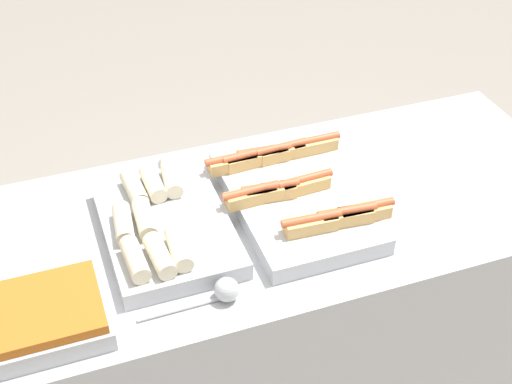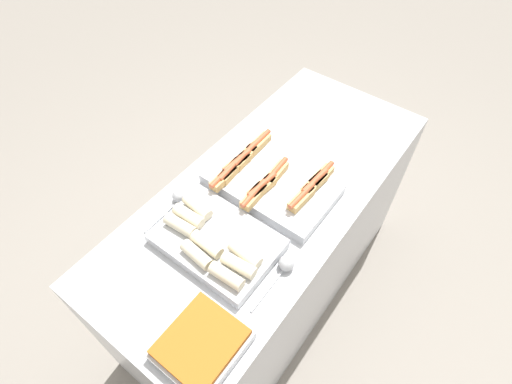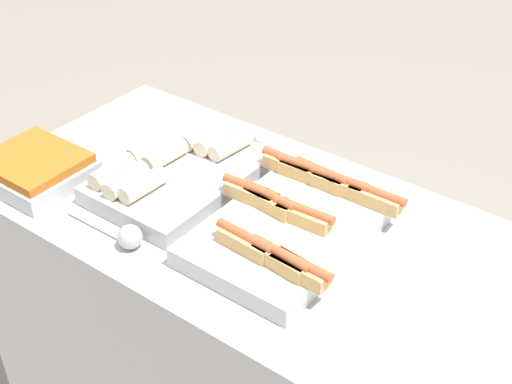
% 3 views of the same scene
% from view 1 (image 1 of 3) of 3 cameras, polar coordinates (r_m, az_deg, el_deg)
% --- Properties ---
extents(counter, '(1.69, 0.74, 0.94)m').
position_cam_1_polar(counter, '(2.28, 2.48, -10.42)').
color(counter, '#B7BABF').
rests_on(counter, ground_plane).
extents(tray_hotdogs, '(0.41, 0.53, 0.10)m').
position_cam_1_polar(tray_hotdogs, '(1.94, 2.98, -0.17)').
color(tray_hotdogs, '#B7BABF').
rests_on(tray_hotdogs, counter).
extents(tray_wraps, '(0.31, 0.45, 0.10)m').
position_cam_1_polar(tray_wraps, '(1.85, -7.48, -2.71)').
color(tray_wraps, '#B7BABF').
rests_on(tray_wraps, counter).
extents(tray_side_front, '(0.27, 0.24, 0.07)m').
position_cam_1_polar(tray_side_front, '(1.68, -16.35, -9.53)').
color(tray_side_front, '#B7BABF').
rests_on(tray_side_front, counter).
extents(serving_spoon_near, '(0.25, 0.06, 0.06)m').
position_cam_1_polar(serving_spoon_near, '(1.68, -2.68, -7.94)').
color(serving_spoon_near, '#B2B5BA').
rests_on(serving_spoon_near, counter).
extents(serving_spoon_far, '(0.23, 0.06, 0.06)m').
position_cam_1_polar(serving_spoon_far, '(2.07, -7.27, 2.06)').
color(serving_spoon_far, '#B2B5BA').
rests_on(serving_spoon_far, counter).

